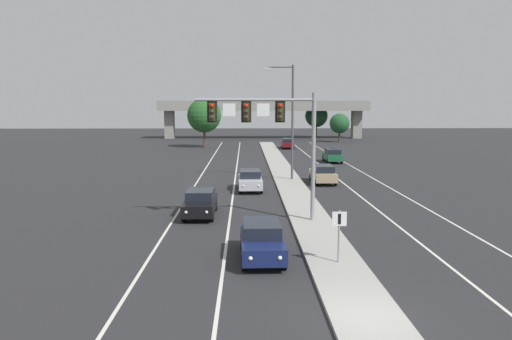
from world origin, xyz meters
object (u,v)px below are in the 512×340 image
at_px(tree_far_right_c, 340,124).
at_px(tree_far_right_b, 316,116).
at_px(car_receding_tan, 323,174).
at_px(overhead_signal_mast, 272,126).
at_px(car_oncoming_black, 200,203).
at_px(car_oncoming_silver, 250,180).
at_px(tree_far_left_a, 204,116).
at_px(street_lamp_median, 290,115).
at_px(car_oncoming_navy, 262,240).
at_px(car_receding_green, 332,155).
at_px(median_sign_post, 339,229).
at_px(car_receding_darkred, 288,143).

bearing_deg(tree_far_right_c, tree_far_right_b, 98.23).
distance_m(car_receding_tan, tree_far_right_c, 48.44).
bearing_deg(overhead_signal_mast, car_oncoming_black, 157.16).
xyz_separation_m(car_oncoming_silver, tree_far_left_a, (-6.87, 39.62, 4.29)).
bearing_deg(tree_far_right_c, car_receding_tan, -102.66).
relative_size(street_lamp_median, car_oncoming_navy, 2.22).
relative_size(car_receding_green, tree_far_right_b, 0.65).
distance_m(car_oncoming_black, tree_far_left_a, 48.86).
xyz_separation_m(overhead_signal_mast, tree_far_left_a, (-7.99, 50.31, -0.37)).
height_order(car_receding_green, tree_far_right_b, tree_far_right_b).
bearing_deg(street_lamp_median, tree_far_right_c, 73.74).
height_order(car_oncoming_black, tree_far_right_b, tree_far_right_b).
bearing_deg(car_oncoming_silver, car_receding_green, 62.16).
relative_size(car_oncoming_navy, tree_far_right_c, 0.86).
height_order(street_lamp_median, tree_far_right_c, street_lamp_median).
relative_size(car_receding_green, tree_far_left_a, 0.57).
distance_m(car_oncoming_silver, tree_far_right_c, 53.38).
relative_size(overhead_signal_mast, tree_far_left_a, 0.92).
height_order(street_lamp_median, tree_far_right_b, street_lamp_median).
bearing_deg(car_receding_green, median_sign_post, -99.85).
relative_size(car_oncoming_black, tree_far_left_a, 0.57).
relative_size(overhead_signal_mast, car_receding_darkred, 1.60).
height_order(car_oncoming_silver, tree_far_right_c, tree_far_right_c).
height_order(median_sign_post, tree_far_right_c, tree_far_right_c).
height_order(overhead_signal_mast, median_sign_post, overhead_signal_mast).
relative_size(tree_far_right_c, tree_far_right_b, 0.76).
xyz_separation_m(median_sign_post, car_receding_tan, (2.82, 21.66, -0.77)).
height_order(tree_far_right_b, tree_far_left_a, tree_far_left_a).
bearing_deg(street_lamp_median, car_oncoming_black, -115.92).
bearing_deg(tree_far_right_c, median_sign_post, -101.03).
bearing_deg(tree_far_right_c, car_receding_darkred, -129.48).
bearing_deg(car_oncoming_navy, car_receding_darkred, 83.82).
relative_size(median_sign_post, car_oncoming_silver, 0.49).
distance_m(car_oncoming_navy, car_oncoming_silver, 17.20).
bearing_deg(car_oncoming_silver, street_lamp_median, 53.48).
xyz_separation_m(street_lamp_median, car_oncoming_silver, (-3.56, -4.81, -4.97)).
xyz_separation_m(median_sign_post, car_receding_darkred, (2.78, 55.95, -0.77)).
relative_size(overhead_signal_mast, street_lamp_median, 0.72).
height_order(car_receding_darkred, tree_far_right_b, tree_far_right_b).
height_order(car_oncoming_navy, car_receding_tan, same).
relative_size(median_sign_post, car_oncoming_black, 0.49).
distance_m(car_receding_tan, car_receding_green, 15.85).
distance_m(car_receding_darkred, tree_far_right_b, 29.05).
distance_m(car_receding_green, car_receding_darkred, 19.21).
xyz_separation_m(median_sign_post, car_oncoming_navy, (-3.16, 1.08, -0.77)).
bearing_deg(tree_far_left_a, median_sign_post, -79.85).
xyz_separation_m(street_lamp_median, car_receding_darkred, (2.71, 32.85, -4.97)).
bearing_deg(car_receding_tan, tree_far_left_a, 110.00).
height_order(car_oncoming_silver, tree_far_left_a, tree_far_left_a).
height_order(overhead_signal_mast, car_oncoming_silver, overhead_signal_mast).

